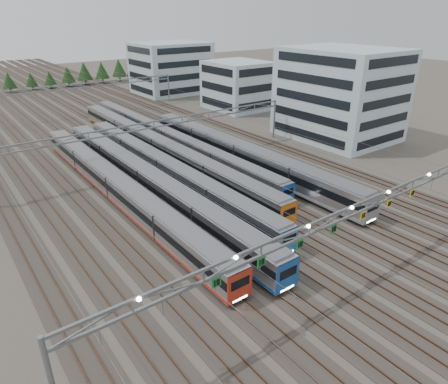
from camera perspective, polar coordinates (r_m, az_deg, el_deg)
ground at (r=43.78m, az=16.22°, el=-11.30°), size 400.00×400.00×0.00m
track_bed at (r=125.92m, az=-22.77°, el=12.00°), size 54.00×260.00×5.42m
train_a at (r=58.62m, az=-15.14°, el=0.76°), size 2.86×56.38×3.72m
train_b at (r=59.62m, az=-10.93°, el=1.66°), size 2.95×58.11×3.84m
train_c at (r=63.82m, az=-8.44°, el=3.31°), size 2.79×54.97×3.63m
train_d at (r=74.51m, az=-9.30°, el=6.39°), size 2.81×66.90×3.66m
train_e at (r=80.61m, az=-8.07°, el=7.74°), size 2.55×67.18×3.31m
train_f at (r=68.94m, az=2.38°, el=5.40°), size 3.16×52.53×4.12m
gantry_near at (r=40.07m, az=17.49°, el=-3.12°), size 56.36×0.61×8.08m
gantry_mid at (r=69.59m, az=-9.94°, el=8.76°), size 56.36×0.36×8.00m
gantry_far at (r=110.79m, az=-21.06°, el=13.38°), size 56.36×0.36×8.00m
depot_bldg_south at (r=88.25m, az=16.24°, el=13.29°), size 18.00×22.00×18.15m
depot_bldg_mid at (r=112.20m, az=1.94°, el=15.00°), size 14.00×16.00×12.52m
depot_bldg_north at (r=135.94m, az=-7.57°, el=17.16°), size 22.00×18.00×15.64m
treeline at (r=153.23m, az=-26.27°, el=14.41°), size 93.80×5.60×7.02m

